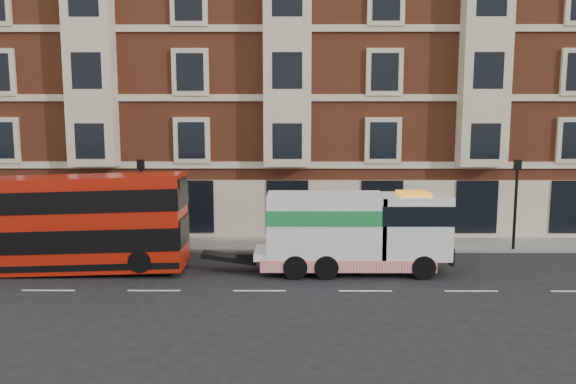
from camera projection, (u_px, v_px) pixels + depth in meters
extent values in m
plane|color=black|center=(259.00, 291.00, 21.19)|extent=(120.00, 120.00, 0.00)
cube|color=slate|center=(268.00, 244.00, 28.61)|extent=(90.00, 3.00, 0.15)
cube|color=brown|center=(280.00, 77.00, 34.85)|extent=(45.00, 12.00, 18.00)
cylinder|color=black|center=(142.00, 208.00, 27.08)|extent=(0.14, 0.14, 4.00)
cube|color=black|center=(141.00, 165.00, 26.80)|extent=(0.35, 0.15, 0.50)
cylinder|color=black|center=(515.00, 208.00, 26.98)|extent=(0.14, 0.14, 4.00)
cube|color=black|center=(518.00, 165.00, 26.70)|extent=(0.35, 0.15, 0.50)
cube|color=#A51709|center=(65.00, 223.00, 23.51)|extent=(10.00, 2.23, 3.93)
cube|color=black|center=(65.00, 237.00, 23.59)|extent=(10.04, 2.29, 0.94)
cube|color=black|center=(63.00, 199.00, 23.37)|extent=(10.04, 2.29, 0.89)
cylinder|color=black|center=(140.00, 261.00, 22.67)|extent=(0.93, 0.29, 0.93)
cylinder|color=black|center=(152.00, 249.00, 24.67)|extent=(0.93, 0.29, 0.93)
cube|color=silver|center=(350.00, 253.00, 23.61)|extent=(8.04, 2.05, 0.27)
cube|color=silver|center=(412.00, 226.00, 23.44)|extent=(2.86, 2.23, 2.59)
cube|color=silver|center=(325.00, 225.00, 23.46)|extent=(4.82, 2.23, 2.59)
cube|color=#1B7C37|center=(325.00, 214.00, 23.40)|extent=(4.87, 2.27, 0.63)
cube|color=red|center=(346.00, 260.00, 23.66)|extent=(7.14, 2.29, 0.49)
cylinder|color=black|center=(423.00, 267.00, 22.65)|extent=(0.98, 0.31, 0.98)
cylinder|color=black|center=(413.00, 255.00, 24.65)|extent=(0.98, 0.31, 0.98)
cylinder|color=black|center=(326.00, 267.00, 22.67)|extent=(0.98, 0.36, 0.98)
cylinder|color=black|center=(323.00, 255.00, 24.67)|extent=(0.98, 0.36, 0.98)
cylinder|color=black|center=(295.00, 267.00, 22.67)|extent=(0.98, 0.36, 0.98)
cylinder|color=black|center=(295.00, 255.00, 24.67)|extent=(0.98, 0.36, 0.98)
imported|color=#1D2D3A|center=(77.00, 225.00, 28.87)|extent=(0.65, 0.44, 1.72)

